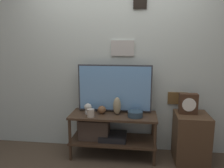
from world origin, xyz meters
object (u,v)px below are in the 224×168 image
Objects in this scene: vase_round_glass at (102,110)px; vase_urn_stoneware at (117,106)px; candle_jar at (91,113)px; mantel_clock at (188,104)px; vase_wide_bowl at (135,114)px; television at (115,88)px; decorative_bust at (88,108)px.

vase_urn_stoneware is at bearing -2.24° from vase_round_glass.
mantel_clock is at bearing 7.75° from candle_jar.
vase_wide_bowl is 1.86× the size of candle_jar.
mantel_clock is (0.92, 0.03, 0.05)m from vase_urn_stoneware.
television reaches higher than vase_wide_bowl.
vase_wide_bowl is at bearing -172.29° from mantel_clock.
vase_round_glass is at bearing 177.76° from vase_urn_stoneware.
vase_wide_bowl is 1.34× the size of decorative_bust.
television reaches higher than candle_jar.
television is 0.45m from decorative_bust.
decorative_bust is at bearing -170.93° from vase_round_glass.
vase_urn_stoneware is at bearing 22.73° from candle_jar.
mantel_clock is at bearing 7.71° from vase_wide_bowl.
mantel_clock is (1.13, 0.02, 0.12)m from vase_round_glass.
vase_wide_bowl is 0.64m from decorative_bust.
mantel_clock is at bearing 2.00° from vase_urn_stoneware.
mantel_clock reaches higher than candle_jar.
vase_urn_stoneware is 0.36m from candle_jar.
vase_wide_bowl is at bearing -3.46° from decorative_bust.
vase_urn_stoneware is 0.92m from mantel_clock.
vase_urn_stoneware is at bearing 3.07° from decorative_bust.
vase_round_glass is at bearing -178.78° from mantel_clock.
mantel_clock is (1.31, 0.05, 0.10)m from decorative_bust.
television reaches higher than vase_round_glass.
vase_round_glass is (-0.21, 0.01, -0.06)m from vase_urn_stoneware.
decorative_bust is at bearing 118.03° from candle_jar.
candle_jar is at bearing -139.48° from television.
television is 0.34m from vase_round_glass.
vase_wide_bowl is (0.29, -0.16, -0.30)m from television.
television is at bearing 150.45° from vase_wide_bowl.
vase_wide_bowl is 0.69m from mantel_clock.
vase_urn_stoneware is (-0.24, 0.06, 0.08)m from vase_wide_bowl.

